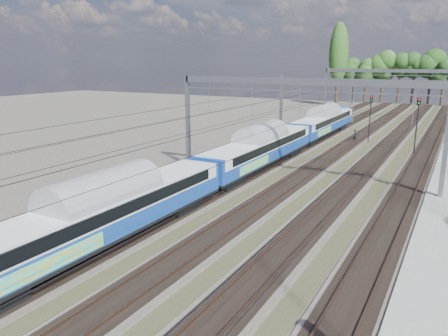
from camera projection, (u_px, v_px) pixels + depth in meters
The scene contains 9 objects.
track_bed at pixel (340, 150), 51.64m from camera, with size 21.00×130.00×0.34m.
platform at pixel (439, 247), 24.74m from camera, with size 3.00×70.00×0.30m, color gray.
catenary at pixel (360, 93), 56.52m from camera, with size 25.65×130.00×9.00m.
tree_belt at pixel (444, 72), 85.36m from camera, with size 39.97×101.29×12.19m.
poplar at pixel (339, 54), 100.72m from camera, with size 4.40×4.40×19.04m.
emu_train at pixel (259, 144), 41.85m from camera, with size 3.03×64.08×4.43m.
worker at pixel (355, 136), 57.42m from camera, with size 0.60×0.40×1.65m, color black.
signal_near at pixel (370, 113), 56.44m from camera, with size 0.42×0.38×6.04m.
signal_far at pixel (417, 119), 48.65m from camera, with size 0.44×0.41×6.43m.
Camera 1 is at (12.36, -6.00, 10.40)m, focal length 35.00 mm.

